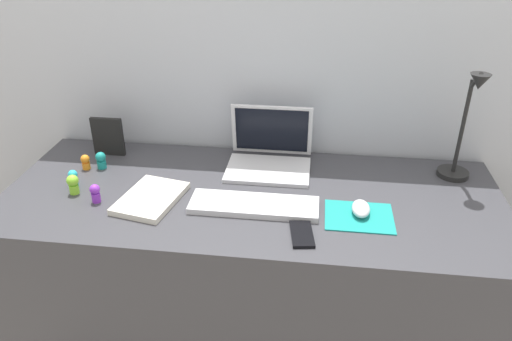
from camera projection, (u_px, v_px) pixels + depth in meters
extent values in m
cube|color=#B2B7C1|center=(264.00, 154.00, 2.00)|extent=(2.87, 0.05, 1.40)
cube|color=#38383D|center=(252.00, 279.00, 1.83)|extent=(1.67, 0.68, 0.74)
cube|color=silver|center=(268.00, 170.00, 1.79)|extent=(0.30, 0.21, 0.01)
cube|color=silver|center=(272.00, 130.00, 1.84)|extent=(0.30, 0.04, 0.20)
cube|color=black|center=(272.00, 130.00, 1.83)|extent=(0.27, 0.03, 0.17)
cube|color=silver|center=(254.00, 205.00, 1.57)|extent=(0.41, 0.13, 0.02)
cube|color=teal|center=(359.00, 217.00, 1.53)|extent=(0.21, 0.17, 0.00)
ellipsoid|color=silver|center=(361.00, 209.00, 1.53)|extent=(0.06, 0.10, 0.03)
cube|color=black|center=(302.00, 234.00, 1.44)|extent=(0.08, 0.14, 0.01)
cylinder|color=black|center=(453.00, 173.00, 1.76)|extent=(0.11, 0.11, 0.02)
cylinder|color=black|center=(462.00, 127.00, 1.68)|extent=(0.01, 0.01, 0.34)
cylinder|color=black|center=(476.00, 81.00, 1.56)|extent=(0.01, 0.08, 0.08)
cone|color=black|center=(479.00, 82.00, 1.53)|extent=(0.06, 0.06, 0.05)
cube|color=silver|center=(151.00, 198.00, 1.61)|extent=(0.21, 0.27, 0.02)
cube|color=black|center=(108.00, 137.00, 1.88)|extent=(0.12, 0.02, 0.15)
cylinder|color=#28B7CC|center=(74.00, 182.00, 1.69)|extent=(0.03, 0.03, 0.03)
sphere|color=#28B7CC|center=(73.00, 175.00, 1.67)|extent=(0.03, 0.03, 0.03)
cylinder|color=orange|center=(86.00, 166.00, 1.80)|extent=(0.03, 0.03, 0.03)
sphere|color=orange|center=(85.00, 159.00, 1.79)|extent=(0.03, 0.03, 0.03)
cylinder|color=purple|center=(96.00, 197.00, 1.60)|extent=(0.03, 0.03, 0.03)
sphere|color=purple|center=(95.00, 189.00, 1.59)|extent=(0.03, 0.03, 0.03)
cylinder|color=teal|center=(102.00, 164.00, 1.81)|extent=(0.03, 0.03, 0.03)
sphere|color=teal|center=(101.00, 157.00, 1.79)|extent=(0.04, 0.04, 0.04)
cylinder|color=#8CDB33|center=(74.00, 189.00, 1.65)|extent=(0.03, 0.03, 0.03)
sphere|color=#8CDB33|center=(72.00, 181.00, 1.63)|extent=(0.04, 0.04, 0.04)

